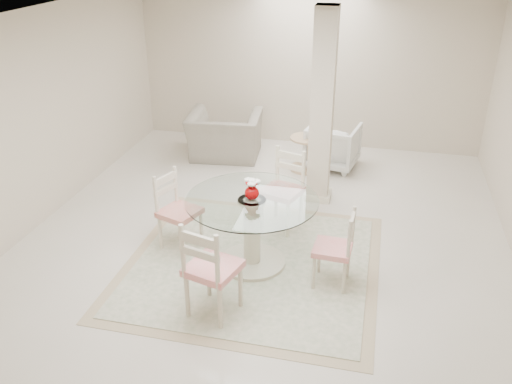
% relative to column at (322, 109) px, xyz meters
% --- Properties ---
extents(ground, '(7.00, 7.00, 0.00)m').
position_rel_column_xyz_m(ground, '(-0.50, -1.30, -1.35)').
color(ground, white).
rests_on(ground, ground).
extents(room_shell, '(6.02, 7.02, 2.71)m').
position_rel_column_xyz_m(room_shell, '(-0.50, -1.30, 0.51)').
color(room_shell, beige).
rests_on(room_shell, ground).
extents(column, '(0.30, 0.30, 2.70)m').
position_rel_column_xyz_m(column, '(0.00, 0.00, 0.00)').
color(column, beige).
rests_on(column, ground).
extents(area_rug, '(2.91, 2.91, 0.02)m').
position_rel_column_xyz_m(area_rug, '(-0.52, -1.91, -1.34)').
color(area_rug, tan).
rests_on(area_rug, ground).
extents(dining_table, '(1.49, 1.49, 0.86)m').
position_rel_column_xyz_m(dining_table, '(-0.52, -1.91, -0.91)').
color(dining_table, beige).
rests_on(dining_table, ground).
extents(red_vase, '(0.19, 0.18, 0.25)m').
position_rel_column_xyz_m(red_vase, '(-0.52, -1.91, -0.37)').
color(red_vase, '#9C0406').
rests_on(red_vase, dining_table).
extents(dining_chair_east, '(0.42, 0.42, 1.00)m').
position_rel_column_xyz_m(dining_chair_east, '(0.48, -2.09, -0.82)').
color(dining_chair_east, beige).
rests_on(dining_chair_east, ground).
extents(dining_chair_north, '(0.58, 0.58, 1.15)m').
position_rel_column_xyz_m(dining_chair_north, '(-0.33, -0.91, -0.75)').
color(dining_chair_north, beige).
rests_on(dining_chair_north, ground).
extents(dining_chair_west, '(0.55, 0.55, 1.07)m').
position_rel_column_xyz_m(dining_chair_west, '(-1.52, -1.72, -0.78)').
color(dining_chair_west, beige).
rests_on(dining_chair_west, ground).
extents(dining_chair_south, '(0.59, 0.59, 1.19)m').
position_rel_column_xyz_m(dining_chair_south, '(-0.71, -2.92, -0.72)').
color(dining_chair_south, beige).
rests_on(dining_chair_south, ground).
extents(recliner_taupe, '(1.29, 1.16, 0.77)m').
position_rel_column_xyz_m(recliner_taupe, '(-1.75, 1.21, -0.96)').
color(recliner_taupe, gray).
rests_on(recliner_taupe, ground).
extents(armchair_white, '(0.90, 0.92, 0.72)m').
position_rel_column_xyz_m(armchair_white, '(0.08, 1.22, -0.99)').
color(armchair_white, white).
rests_on(armchair_white, ground).
extents(side_table, '(0.53, 0.53, 0.55)m').
position_rel_column_xyz_m(side_table, '(-0.32, 0.99, -1.09)').
color(side_table, tan).
rests_on(side_table, ground).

